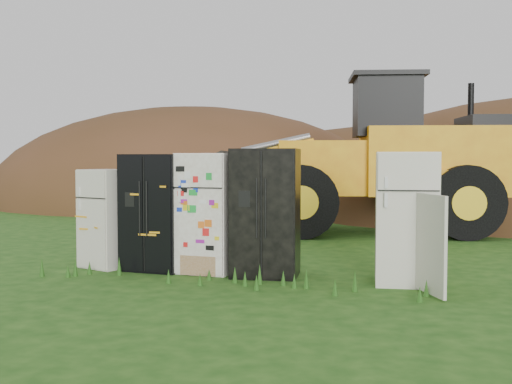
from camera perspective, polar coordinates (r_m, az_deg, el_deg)
ground at (r=9.97m, az=-0.85°, el=-7.33°), size 120.00×120.00×0.00m
fridge_leftmost at (r=10.81m, az=-13.04°, el=-2.30°), size 0.88×0.86×1.61m
fridge_black_side at (r=10.40m, az=-8.84°, el=-1.78°), size 1.00×0.81×1.85m
fridge_sticker at (r=10.10m, az=-4.28°, el=-1.86°), size 0.85×0.78×1.87m
fridge_dark_mid at (r=9.73m, az=0.86°, el=-1.84°), size 1.09×0.93×1.93m
fridge_open_door at (r=9.35m, az=13.21°, el=-2.29°), size 0.95×0.89×1.88m
wheel_loader at (r=15.62m, az=8.00°, el=3.35°), size 8.34×4.89×3.78m
dirt_mound_left at (r=25.17m, az=-6.14°, el=-1.09°), size 16.46×12.35×7.56m
dirt_mound_back at (r=28.19m, az=11.97°, el=-0.70°), size 18.16×12.10×6.41m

